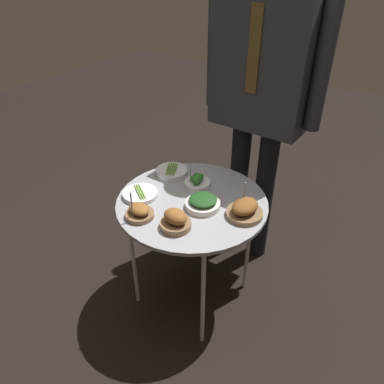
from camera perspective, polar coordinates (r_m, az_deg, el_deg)
name	(u,v)px	position (r m, az deg, el deg)	size (l,w,h in m)	color
ground_plane	(192,293)	(2.20, 0.00, -15.12)	(8.00, 8.00, 0.00)	black
serving_cart	(192,208)	(1.78, 0.00, -2.41)	(0.71, 0.71, 0.64)	#939399
bowl_spinach_mid_right	(203,203)	(1.71, 1.66, -1.64)	(0.16, 0.16, 0.06)	silver
bowl_roast_near_rim	(139,212)	(1.66, -8.02, -3.02)	(0.13, 0.13, 0.15)	brown
bowl_asparagus_front_right	(172,172)	(1.96, -3.12, 3.11)	(0.16, 0.16, 0.04)	silver
bowl_broccoli_back_right	(197,182)	(1.85, 0.80, 1.54)	(0.13, 0.13, 0.12)	silver
bowl_asparagus_front_center	(140,194)	(1.80, -7.90, -0.29)	(0.17, 0.17, 0.03)	silver
bowl_roast_mid_left	(176,220)	(1.58, -2.52, -4.36)	(0.13, 0.13, 0.09)	brown
bowl_roast_center	(245,210)	(1.67, 8.04, -2.66)	(0.17, 0.17, 0.15)	brown
waiter_figure	(262,79)	(1.95, 10.69, 16.52)	(0.64, 0.24, 1.73)	black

